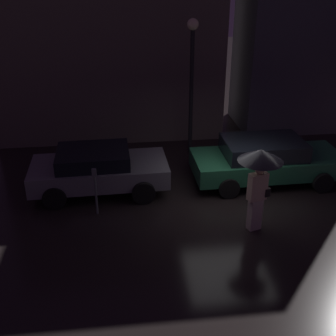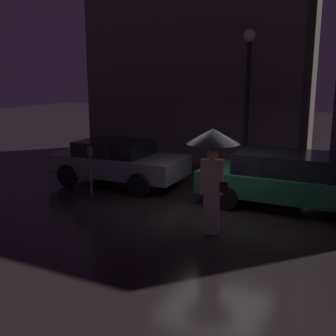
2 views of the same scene
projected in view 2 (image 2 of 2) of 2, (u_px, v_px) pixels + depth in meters
name	position (u px, v px, depth m)	size (l,w,h in m)	color
ground_plane	(218.00, 215.00, 10.15)	(60.00, 60.00, 0.00)	black
building_facade_left	(198.00, 68.00, 16.51)	(8.53, 3.00, 7.08)	#564C47
parked_car_grey	(118.00, 161.00, 12.82)	(4.06, 2.06, 1.33)	slate
parked_car_green	(291.00, 179.00, 10.55)	(4.66, 2.04, 1.40)	#1E5638
pedestrian_with_umbrella	(213.00, 152.00, 8.60)	(1.11, 1.11, 2.24)	beige
parking_meter	(90.00, 165.00, 11.64)	(0.12, 0.10, 1.37)	#4C5154
street_lamp_near	(248.00, 82.00, 13.11)	(0.38, 0.38, 4.65)	black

